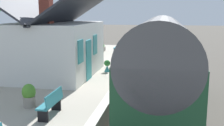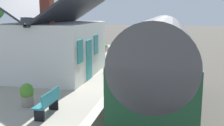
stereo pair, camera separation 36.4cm
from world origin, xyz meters
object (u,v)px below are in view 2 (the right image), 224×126
(planter_bench_right, at_px, (118,60))
(planter_corner_building, at_px, (27,95))
(planter_edge_near, at_px, (106,48))
(station_sign_board, at_px, (132,42))
(bench_mid_platform, at_px, (121,47))
(planter_edge_far, at_px, (75,48))
(station_building, at_px, (56,47))
(planter_bench_left, at_px, (108,66))
(train, at_px, (159,65))
(bench_by_lamp, at_px, (48,102))

(planter_bench_right, relative_size, planter_corner_building, 0.85)
(planter_edge_near, xyz_separation_m, station_sign_board, (-2.43, -2.70, 0.88))
(bench_mid_platform, bearing_deg, planter_edge_far, 114.95)
(station_building, height_order, planter_bench_left, station_building)
(station_building, bearing_deg, planter_bench_left, -64.91)
(train, xyz_separation_m, planter_edge_far, (9.69, 7.47, -0.73))
(planter_bench_right, height_order, planter_corner_building, planter_corner_building)
(bench_by_lamp, bearing_deg, station_sign_board, -4.47)
(planter_corner_building, relative_size, station_sign_board, 0.57)
(planter_bench_right, xyz_separation_m, planter_corner_building, (-8.44, 1.90, 0.03))
(bench_by_lamp, xyz_separation_m, planter_bench_left, (7.31, -0.45, -0.12))
(station_building, height_order, station_sign_board, station_building)
(bench_mid_platform, xyz_separation_m, bench_by_lamp, (-15.16, -0.24, 0.00))
(station_building, height_order, planter_edge_far, station_building)
(train, relative_size, bench_by_lamp, 7.04)
(planter_bench_left, distance_m, planter_corner_building, 6.81)
(planter_corner_building, bearing_deg, planter_edge_near, 1.88)
(planter_edge_far, bearing_deg, bench_by_lamp, -163.94)
(station_building, relative_size, planter_edge_near, 5.84)
(station_building, distance_m, planter_corner_building, 5.56)
(train, bearing_deg, planter_corner_building, 122.81)
(bench_mid_platform, xyz_separation_m, planter_corner_building, (-14.46, 0.94, -0.02))
(planter_edge_near, bearing_deg, train, -155.85)
(planter_edge_near, bearing_deg, planter_edge_far, 133.12)
(planter_bench_right, height_order, planter_edge_far, planter_edge_far)
(bench_by_lamp, height_order, planter_bench_left, bench_by_lamp)
(planter_bench_left, height_order, planter_corner_building, planter_corner_building)
(bench_by_lamp, bearing_deg, planter_edge_near, 6.15)
(planter_bench_left, height_order, planter_edge_far, planter_edge_far)
(bench_by_lamp, xyz_separation_m, planter_corner_building, (0.70, 1.19, -0.02))
(planter_edge_near, xyz_separation_m, planter_edge_far, (-2.06, 2.20, 0.19))
(station_building, relative_size, bench_mid_platform, 4.54)
(planter_bench_right, relative_size, planter_edge_far, 0.88)
(planter_bench_left, xyz_separation_m, planter_edge_far, (6.16, 4.32, 0.14))
(bench_mid_platform, height_order, planter_bench_right, bench_mid_platform)
(station_building, bearing_deg, bench_mid_platform, -12.75)
(planter_edge_near, relative_size, planter_corner_building, 1.21)
(planter_bench_left, bearing_deg, bench_by_lamp, 176.50)
(station_building, relative_size, planter_edge_far, 7.33)
(train, relative_size, planter_corner_building, 10.96)
(station_sign_board, bearing_deg, bench_by_lamp, 175.53)
(bench_mid_platform, bearing_deg, train, -161.35)
(planter_bench_left, relative_size, planter_edge_far, 0.80)
(station_building, distance_m, bench_by_lamp, 6.54)
(planter_corner_building, bearing_deg, planter_bench_left, -13.88)
(station_building, relative_size, planter_bench_left, 9.13)
(planter_bench_left, bearing_deg, planter_edge_far, 35.06)
(planter_bench_right, relative_size, station_sign_board, 0.49)
(station_sign_board, bearing_deg, planter_edge_far, 85.74)
(bench_by_lamp, distance_m, planter_edge_near, 15.62)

